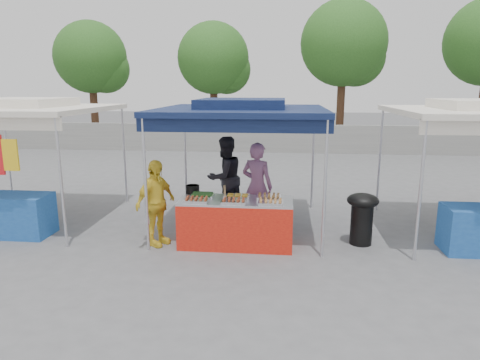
# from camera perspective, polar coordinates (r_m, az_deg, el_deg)

# --- Properties ---
(ground_plane) EXTENTS (80.00, 80.00, 0.00)m
(ground_plane) POSITION_cam_1_polar(r_m,az_deg,el_deg) (7.92, -0.45, -8.38)
(ground_plane) COLOR #5F5F62
(back_wall) EXTENTS (40.00, 0.25, 1.20)m
(back_wall) POSITION_cam_1_polar(r_m,az_deg,el_deg) (18.51, 3.29, 5.56)
(back_wall) COLOR gray
(back_wall) RESTS_ON ground_plane
(main_canopy) EXTENTS (3.20, 3.20, 2.57)m
(main_canopy) POSITION_cam_1_polar(r_m,az_deg,el_deg) (8.38, 0.26, 9.40)
(main_canopy) COLOR silver
(main_canopy) RESTS_ON ground_plane
(neighbor_stall_left) EXTENTS (3.20, 3.20, 2.57)m
(neighbor_stall_left) POSITION_cam_1_polar(r_m,az_deg,el_deg) (9.62, -27.80, 3.76)
(neighbor_stall_left) COLOR silver
(neighbor_stall_left) RESTS_ON ground_plane
(tree_0) EXTENTS (3.48, 3.41, 5.86)m
(tree_0) POSITION_cam_1_polar(r_m,az_deg,el_deg) (22.47, -18.87, 14.85)
(tree_0) COLOR #452A1A
(tree_0) RESTS_ON ground_plane
(tree_1) EXTENTS (3.43, 3.36, 5.77)m
(tree_1) POSITION_cam_1_polar(r_m,az_deg,el_deg) (21.00, -3.14, 15.51)
(tree_1) COLOR #452A1A
(tree_1) RESTS_ON ground_plane
(tree_2) EXTENTS (3.84, 3.84, 6.61)m
(tree_2) POSITION_cam_1_polar(r_m,az_deg,el_deg) (20.71, 14.03, 16.83)
(tree_2) COLOR #452A1A
(tree_2) RESTS_ON ground_plane
(vendor_table) EXTENTS (2.00, 0.80, 0.85)m
(vendor_table) POSITION_cam_1_polar(r_m,az_deg,el_deg) (7.68, -0.53, -5.68)
(vendor_table) COLOR red
(vendor_table) RESTS_ON ground_plane
(food_tray_fl) EXTENTS (0.42, 0.30, 0.07)m
(food_tray_fl) POSITION_cam_1_polar(r_m,az_deg,el_deg) (7.43, -5.84, -2.68)
(food_tray_fl) COLOR silver
(food_tray_fl) RESTS_ON vendor_table
(food_tray_fm) EXTENTS (0.42, 0.30, 0.07)m
(food_tray_fm) POSITION_cam_1_polar(r_m,az_deg,el_deg) (7.32, -0.83, -2.84)
(food_tray_fm) COLOR silver
(food_tray_fm) RESTS_ON vendor_table
(food_tray_fr) EXTENTS (0.42, 0.30, 0.07)m
(food_tray_fr) POSITION_cam_1_polar(r_m,az_deg,el_deg) (7.28, 4.10, -2.97)
(food_tray_fr) COLOR silver
(food_tray_fr) RESTS_ON vendor_table
(food_tray_bl) EXTENTS (0.42, 0.30, 0.07)m
(food_tray_bl) POSITION_cam_1_polar(r_m,az_deg,el_deg) (7.75, -5.06, -2.04)
(food_tray_bl) COLOR silver
(food_tray_bl) RESTS_ON vendor_table
(food_tray_bm) EXTENTS (0.42, 0.30, 0.07)m
(food_tray_bm) POSITION_cam_1_polar(r_m,az_deg,el_deg) (7.66, -0.31, -2.16)
(food_tray_bm) COLOR silver
(food_tray_bm) RESTS_ON vendor_table
(food_tray_br) EXTENTS (0.42, 0.30, 0.07)m
(food_tray_br) POSITION_cam_1_polar(r_m,az_deg,el_deg) (7.61, 3.90, -2.28)
(food_tray_br) COLOR silver
(food_tray_br) RESTS_ON vendor_table
(cooking_pot) EXTENTS (0.26, 0.26, 0.15)m
(cooking_pot) POSITION_cam_1_polar(r_m,az_deg,el_deg) (8.05, -6.35, -1.22)
(cooking_pot) COLOR black
(cooking_pot) RESTS_ON vendor_table
(skewer_cup) EXTENTS (0.08, 0.08, 0.10)m
(skewer_cup) POSITION_cam_1_polar(r_m,az_deg,el_deg) (7.44, -2.04, -2.49)
(skewer_cup) COLOR silver
(skewer_cup) RESTS_ON vendor_table
(wok_burner) EXTENTS (0.56, 0.56, 0.95)m
(wok_burner) POSITION_cam_1_polar(r_m,az_deg,el_deg) (8.01, 15.96, -4.39)
(wok_burner) COLOR black
(wok_burner) RESTS_ON ground_plane
(crate_left) EXTENTS (0.52, 0.36, 0.31)m
(crate_left) POSITION_cam_1_polar(r_m,az_deg,el_deg) (8.50, -2.21, -5.81)
(crate_left) COLOR #153AAC
(crate_left) RESTS_ON ground_plane
(crate_right) EXTENTS (0.54, 0.37, 0.32)m
(crate_right) POSITION_cam_1_polar(r_m,az_deg,el_deg) (8.42, 2.79, -5.94)
(crate_right) COLOR #153AAC
(crate_right) RESTS_ON ground_plane
(crate_stacked) EXTENTS (0.50, 0.35, 0.30)m
(crate_stacked) POSITION_cam_1_polar(r_m,az_deg,el_deg) (8.33, 2.81, -3.91)
(crate_stacked) COLOR #153AAC
(crate_stacked) RESTS_ON crate_right
(vendor_woman) EXTENTS (0.75, 0.62, 1.75)m
(vendor_woman) POSITION_cam_1_polar(r_m,az_deg,el_deg) (8.44, 2.29, -0.85)
(vendor_woman) COLOR #925D86
(vendor_woman) RESTS_ON ground_plane
(helper_man) EXTENTS (1.08, 1.08, 1.77)m
(helper_man) POSITION_cam_1_polar(r_m,az_deg,el_deg) (9.21, -2.00, 0.35)
(helper_man) COLOR black
(helper_man) RESTS_ON ground_plane
(customer_person) EXTENTS (0.76, 0.98, 1.56)m
(customer_person) POSITION_cam_1_polar(r_m,az_deg,el_deg) (7.75, -11.17, -3.04)
(customer_person) COLOR yellow
(customer_person) RESTS_ON ground_plane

